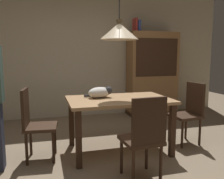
# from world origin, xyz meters

# --- Properties ---
(ground) EXTENTS (10.00, 10.00, 0.00)m
(ground) POSITION_xyz_m (0.00, 0.00, 0.00)
(ground) COLOR #847056
(back_wall) EXTENTS (6.40, 0.10, 2.90)m
(back_wall) POSITION_xyz_m (0.00, 2.65, 1.45)
(back_wall) COLOR beige
(back_wall) RESTS_ON ground
(dining_table) EXTENTS (1.40, 0.90, 0.75)m
(dining_table) POSITION_xyz_m (0.07, 0.45, 0.65)
(dining_table) COLOR tan
(dining_table) RESTS_ON ground
(chair_right_side) EXTENTS (0.44, 0.44, 0.93)m
(chair_right_side) POSITION_xyz_m (1.20, 0.46, 0.51)
(chair_right_side) COLOR #382316
(chair_right_side) RESTS_ON ground
(chair_near_front) EXTENTS (0.43, 0.43, 0.93)m
(chair_near_front) POSITION_xyz_m (0.08, -0.43, 0.51)
(chair_near_front) COLOR #382316
(chair_near_front) RESTS_ON ground
(chair_left_side) EXTENTS (0.44, 0.44, 0.93)m
(chair_left_side) POSITION_xyz_m (-1.06, 0.46, 0.51)
(chair_left_side) COLOR #382316
(chair_left_side) RESTS_ON ground
(cat_sleeping) EXTENTS (0.41, 0.32, 0.16)m
(cat_sleeping) POSITION_xyz_m (-0.16, 0.59, 0.83)
(cat_sleeping) COLOR silver
(cat_sleeping) RESTS_ON dining_table
(pendant_lamp) EXTENTS (0.52, 0.52, 1.30)m
(pendant_lamp) POSITION_xyz_m (0.07, 0.45, 1.66)
(pendant_lamp) COLOR beige
(hutch_bookcase) EXTENTS (1.12, 0.45, 1.85)m
(hutch_bookcase) POSITION_xyz_m (1.44, 2.32, 0.89)
(hutch_bookcase) COLOR olive
(hutch_bookcase) RESTS_ON ground
(book_red_tall) EXTENTS (0.04, 0.22, 0.28)m
(book_red_tall) POSITION_xyz_m (1.01, 2.32, 1.99)
(book_red_tall) COLOR #B73833
(book_red_tall) RESTS_ON hutch_bookcase
(book_blue_wide) EXTENTS (0.06, 0.24, 0.24)m
(book_blue_wide) POSITION_xyz_m (1.08, 2.32, 1.97)
(book_blue_wide) COLOR #384C93
(book_blue_wide) RESTS_ON hutch_bookcase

